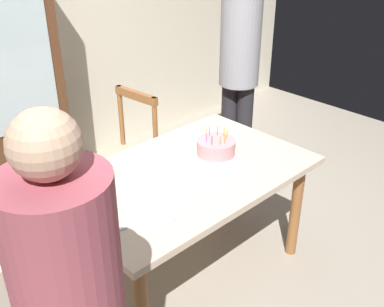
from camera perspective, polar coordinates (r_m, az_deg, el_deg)
name	(u,v)px	position (r m, az deg, el deg)	size (l,w,h in m)	color
ground	(187,269)	(3.12, -0.68, -14.14)	(6.40, 6.40, 0.00)	#9E9384
back_wall	(23,24)	(3.96, -20.16, 14.84)	(6.40, 0.10, 2.60)	beige
dining_table	(186,185)	(2.72, -0.76, -3.96)	(1.48, 0.93, 0.75)	beige
birthday_cake	(216,148)	(2.83, 2.99, 0.68)	(0.28, 0.28, 0.17)	silver
plate_near_celebrant	(155,214)	(2.32, -4.59, -7.52)	(0.22, 0.22, 0.01)	silver
plate_far_side	(153,162)	(2.77, -4.86, -1.08)	(0.22, 0.22, 0.01)	silver
fork_near_celebrant	(127,227)	(2.25, -8.07, -8.97)	(0.18, 0.02, 0.01)	silver
fork_far_side	(132,172)	(2.68, -7.44, -2.32)	(0.18, 0.02, 0.01)	silver
chair_spindle_back	(123,161)	(3.41, -8.56, -0.92)	(0.48, 0.48, 0.95)	tan
person_guest	(239,66)	(3.79, 5.86, 10.70)	(0.32, 0.32, 1.70)	#262328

